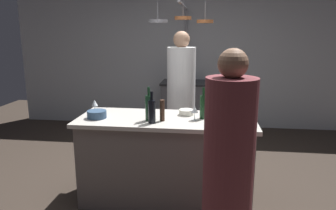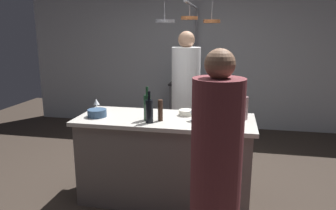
# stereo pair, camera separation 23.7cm
# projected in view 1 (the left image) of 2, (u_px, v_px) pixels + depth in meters

# --- Properties ---
(ground_plane) EXTENTS (9.00, 9.00, 0.00)m
(ground_plane) POSITION_uv_depth(u_px,v_px,m) (166.00, 198.00, 3.43)
(ground_plane) COLOR #382D26
(back_wall) EXTENTS (6.40, 0.16, 2.60)m
(back_wall) POSITION_uv_depth(u_px,v_px,m) (186.00, 57.00, 5.89)
(back_wall) COLOR #B2B7BC
(back_wall) RESTS_ON ground_plane
(kitchen_island) EXTENTS (1.80, 0.72, 0.90)m
(kitchen_island) POSITION_uv_depth(u_px,v_px,m) (166.00, 159.00, 3.33)
(kitchen_island) COLOR slate
(kitchen_island) RESTS_ON ground_plane
(stove_range) EXTENTS (0.80, 0.64, 0.89)m
(stove_range) POSITION_uv_depth(u_px,v_px,m) (184.00, 106.00, 5.70)
(stove_range) COLOR #47474C
(stove_range) RESTS_ON ground_plane
(chef) EXTENTS (0.37, 0.37, 1.76)m
(chef) POSITION_uv_depth(u_px,v_px,m) (181.00, 104.00, 4.22)
(chef) COLOR white
(chef) RESTS_ON ground_plane
(bar_stool_right) EXTENTS (0.28, 0.28, 0.68)m
(bar_stool_right) POSITION_uv_depth(u_px,v_px,m) (224.00, 199.00, 2.68)
(bar_stool_right) COLOR #4C4C51
(bar_stool_right) RESTS_ON ground_plane
(guest_right) EXTENTS (0.35, 0.35, 1.66)m
(guest_right) POSITION_uv_depth(u_px,v_px,m) (228.00, 177.00, 2.22)
(guest_right) COLOR brown
(guest_right) RESTS_ON ground_plane
(overhead_pot_rack) EXTENTS (0.90, 1.47, 2.17)m
(overhead_pot_rack) POSITION_uv_depth(u_px,v_px,m) (182.00, 36.00, 4.85)
(overhead_pot_rack) COLOR gray
(overhead_pot_rack) RESTS_ON ground_plane
(pepper_mill) EXTENTS (0.05, 0.05, 0.21)m
(pepper_mill) POSITION_uv_depth(u_px,v_px,m) (162.00, 110.00, 3.10)
(pepper_mill) COLOR #382319
(pepper_mill) RESTS_ON kitchen_island
(wine_bottle_dark) EXTENTS (0.07, 0.07, 0.31)m
(wine_bottle_dark) POSITION_uv_depth(u_px,v_px,m) (152.00, 111.00, 3.02)
(wine_bottle_dark) COLOR black
(wine_bottle_dark) RESTS_ON kitchen_island
(wine_bottle_red) EXTENTS (0.07, 0.07, 0.32)m
(wine_bottle_red) POSITION_uv_depth(u_px,v_px,m) (203.00, 106.00, 3.18)
(wine_bottle_red) COLOR #143319
(wine_bottle_red) RESTS_ON kitchen_island
(wine_bottle_green) EXTENTS (0.07, 0.07, 0.33)m
(wine_bottle_green) POSITION_uv_depth(u_px,v_px,m) (149.00, 107.00, 3.11)
(wine_bottle_green) COLOR #193D23
(wine_bottle_green) RESTS_ON kitchen_island
(wine_bottle_white) EXTENTS (0.07, 0.07, 0.33)m
(wine_bottle_white) POSITION_uv_depth(u_px,v_px,m) (232.00, 109.00, 3.05)
(wine_bottle_white) COLOR gray
(wine_bottle_white) RESTS_ON kitchen_island
(wine_bottle_rose) EXTENTS (0.07, 0.07, 0.31)m
(wine_bottle_rose) POSITION_uv_depth(u_px,v_px,m) (244.00, 106.00, 3.21)
(wine_bottle_rose) COLOR #B78C8E
(wine_bottle_rose) RESTS_ON kitchen_island
(wine_glass_near_left_guest) EXTENTS (0.07, 0.07, 0.15)m
(wine_glass_near_left_guest) POSITION_uv_depth(u_px,v_px,m) (195.00, 110.00, 3.12)
(wine_glass_near_left_guest) COLOR silver
(wine_glass_near_left_guest) RESTS_ON kitchen_island
(wine_glass_near_right_guest) EXTENTS (0.07, 0.07, 0.15)m
(wine_glass_near_right_guest) POSITION_uv_depth(u_px,v_px,m) (95.00, 104.00, 3.39)
(wine_glass_near_right_guest) COLOR silver
(wine_glass_near_right_guest) RESTS_ON kitchen_island
(mixing_bowl_blue) EXTENTS (0.19, 0.19, 0.08)m
(mixing_bowl_blue) POSITION_uv_depth(u_px,v_px,m) (97.00, 114.00, 3.21)
(mixing_bowl_blue) COLOR #334C6B
(mixing_bowl_blue) RESTS_ON kitchen_island
(mixing_bowl_ceramic) EXTENTS (0.15, 0.15, 0.06)m
(mixing_bowl_ceramic) POSITION_uv_depth(u_px,v_px,m) (186.00, 112.00, 3.34)
(mixing_bowl_ceramic) COLOR silver
(mixing_bowl_ceramic) RESTS_ON kitchen_island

